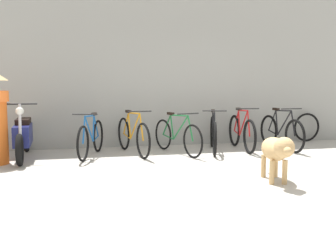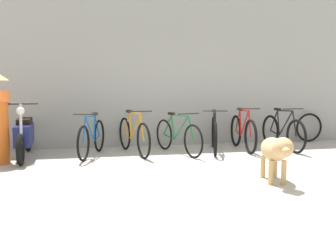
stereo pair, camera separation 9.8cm
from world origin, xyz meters
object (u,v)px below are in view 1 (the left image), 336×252
object	(u,v)px
bicycle_2	(177,136)
bicycle_4	(242,132)
bicycle_1	(133,136)
bicycle_3	(213,134)
bicycle_5	(281,132)
motorcycle	(23,136)
bicycle_0	(91,138)
spare_tire_left	(307,127)
stray_dog	(276,150)

from	to	relation	value
bicycle_2	bicycle_4	bearing A→B (deg)	77.31
bicycle_1	bicycle_3	size ratio (longest dim) A/B	1.03
bicycle_5	motorcycle	distance (m)	5.09
bicycle_0	spare_tire_left	bearing A→B (deg)	116.86
spare_tire_left	bicycle_2	bearing A→B (deg)	-165.34
bicycle_1	bicycle_4	bearing A→B (deg)	77.34
bicycle_2	bicycle_5	size ratio (longest dim) A/B	0.98
bicycle_0	bicycle_2	distance (m)	1.65
bicycle_0	stray_dog	size ratio (longest dim) A/B	1.32
bicycle_2	spare_tire_left	world-z (taller)	bicycle_2
bicycle_1	motorcycle	bearing A→B (deg)	-102.37
bicycle_0	spare_tire_left	xyz separation A→B (m)	(4.98, 0.82, -0.01)
bicycle_2	bicycle_5	xyz separation A→B (m)	(2.23, 0.04, 0.01)
bicycle_3	motorcycle	world-z (taller)	motorcycle
bicycle_1	bicycle_5	xyz separation A→B (m)	(3.08, -0.09, -0.00)
bicycle_2	motorcycle	bearing A→B (deg)	-110.87
bicycle_1	spare_tire_left	xyz separation A→B (m)	(4.18, 0.74, -0.02)
stray_dog	motorcycle	bearing A→B (deg)	-114.76
bicycle_0	bicycle_4	world-z (taller)	bicycle_4
motorcycle	stray_dog	distance (m)	4.49
bicycle_4	spare_tire_left	bearing A→B (deg)	114.85
bicycle_4	stray_dog	world-z (taller)	bicycle_4
stray_dog	bicycle_1	bearing A→B (deg)	-136.88
bicycle_3	bicycle_5	xyz separation A→B (m)	(1.46, -0.05, 0.01)
bicycle_0	bicycle_4	size ratio (longest dim) A/B	0.95
bicycle_2	stray_dog	bearing A→B (deg)	0.46
spare_tire_left	stray_dog	bearing A→B (deg)	-127.08
bicycle_5	stray_dog	distance (m)	2.84
bicycle_2	spare_tire_left	size ratio (longest dim) A/B	2.44
motorcycle	bicycle_3	bearing A→B (deg)	86.37
bicycle_5	stray_dog	world-z (taller)	bicycle_5
bicycle_3	motorcycle	bearing A→B (deg)	-74.65
bicycle_2	bicycle_5	distance (m)	2.23
bicycle_2	stray_dog	distance (m)	2.58
bicycle_1	stray_dog	world-z (taller)	bicycle_1
bicycle_1	bicycle_2	xyz separation A→B (m)	(0.85, -0.14, -0.02)
bicycle_0	spare_tire_left	size ratio (longest dim) A/B	2.32
bicycle_1	bicycle_5	world-z (taller)	bicycle_5
bicycle_4	bicycle_2	bearing A→B (deg)	-80.07
bicycle_0	bicycle_2	size ratio (longest dim) A/B	0.95
bicycle_2	spare_tire_left	xyz separation A→B (m)	(3.33, 0.87, -0.01)
bicycle_3	spare_tire_left	world-z (taller)	bicycle_3
bicycle_3	bicycle_4	size ratio (longest dim) A/B	1.02
bicycle_2	bicycle_3	world-z (taller)	bicycle_3
bicycle_0	bicycle_1	bearing A→B (deg)	113.21
bicycle_3	bicycle_5	world-z (taller)	bicycle_5
bicycle_3	stray_dog	world-z (taller)	bicycle_3
bicycle_2	bicycle_4	distance (m)	1.41
motorcycle	stray_dog	size ratio (longest dim) A/B	1.64
bicycle_4	bicycle_3	bearing A→B (deg)	-81.28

